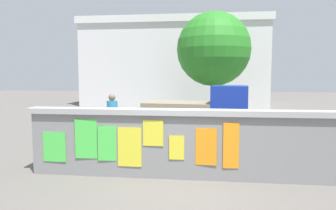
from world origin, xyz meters
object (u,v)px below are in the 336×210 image
Objects in this scene: bicycle_near at (243,146)px; tree_roadside at (214,49)px; auto_rickshaw_truck at (201,112)px; person_walking at (112,114)px; motorcycle at (122,142)px.

tree_roadside is at bearing 93.61° from bicycle_near.
tree_roadside is (0.55, 6.64, 2.77)m from auto_rickshaw_truck.
auto_rickshaw_truck is 2.31× the size of person_walking.
tree_roadside reaches higher than bicycle_near.
person_walking is (-2.79, -1.44, 0.09)m from auto_rickshaw_truck.
motorcycle is (-2.01, -3.14, -0.44)m from auto_rickshaw_truck.
motorcycle is at bearing -104.67° from tree_roadside.
bicycle_near reaches higher than motorcycle.
auto_rickshaw_truck reaches higher than bicycle_near.
bicycle_near is at bearing -67.93° from auto_rickshaw_truck.
motorcycle is 1.94m from person_walking.
bicycle_near is at bearing 5.46° from motorcycle.
motorcycle is 1.09× the size of bicycle_near.
auto_rickshaw_truck is 3.10m from bicycle_near.
motorcycle is 10.60m from tree_roadside.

